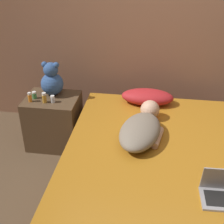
{
  "coord_description": "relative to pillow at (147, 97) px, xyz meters",
  "views": [
    {
      "loc": [
        -0.03,
        -2.08,
        2.04
      ],
      "look_at": [
        -0.37,
        0.24,
        0.68
      ],
      "focal_mm": 50.0,
      "sensor_mm": 36.0,
      "label": 1
    }
  ],
  "objects": [
    {
      "name": "bottle_orange",
      "position": [
        -1.16,
        -0.24,
        0.03
      ],
      "size": [
        0.04,
        0.04,
        0.1
      ],
      "color": "orange",
      "rests_on": "nightstand"
    },
    {
      "name": "ground_plane",
      "position": [
        0.08,
        -0.77,
        -0.57
      ],
      "size": [
        12.0,
        12.0,
        0.0
      ],
      "primitive_type": "plane",
      "color": "brown"
    },
    {
      "name": "wall_back",
      "position": [
        0.08,
        0.45,
        0.73
      ],
      "size": [
        8.0,
        0.06,
        2.6
      ],
      "color": "#996B51",
      "rests_on": "ground_plane"
    },
    {
      "name": "bottle_green",
      "position": [
        -1.14,
        -0.17,
        0.02
      ],
      "size": [
        0.04,
        0.04,
        0.07
      ],
      "color": "#3D8E4C",
      "rests_on": "nightstand"
    },
    {
      "name": "bed",
      "position": [
        0.08,
        -0.77,
        -0.33
      ],
      "size": [
        1.46,
        1.89,
        0.5
      ],
      "color": "#4C331E",
      "rests_on": "ground_plane"
    },
    {
      "name": "nightstand",
      "position": [
        -0.98,
        -0.14,
        -0.3
      ],
      "size": [
        0.54,
        0.45,
        0.56
      ],
      "color": "brown",
      "rests_on": "ground_plane"
    },
    {
      "name": "teddy_bear",
      "position": [
        -0.98,
        -0.05,
        0.14
      ],
      "size": [
        0.23,
        0.23,
        0.36
      ],
      "color": "#335693",
      "rests_on": "nightstand"
    },
    {
      "name": "pillow",
      "position": [
        0.0,
        0.0,
        0.0
      ],
      "size": [
        0.53,
        0.26,
        0.15
      ],
      "color": "red",
      "rests_on": "bed"
    },
    {
      "name": "bottle_amber",
      "position": [
        -1.01,
        -0.24,
        0.04
      ],
      "size": [
        0.04,
        0.04,
        0.11
      ],
      "color": "gold",
      "rests_on": "nightstand"
    },
    {
      "name": "laptop",
      "position": [
        0.57,
        -1.25,
        -0.03
      ],
      "size": [
        0.31,
        0.22,
        0.21
      ],
      "rotation": [
        0.0,
        0.0,
        0.04
      ],
      "color": "#9E9EA3",
      "rests_on": "bed"
    },
    {
      "name": "bottle_clear",
      "position": [
        -0.93,
        -0.22,
        0.02
      ],
      "size": [
        0.04,
        0.04,
        0.07
      ],
      "color": "silver",
      "rests_on": "nightstand"
    },
    {
      "name": "person_lying",
      "position": [
        -0.02,
        -0.6,
        0.01
      ],
      "size": [
        0.43,
        0.77,
        0.18
      ],
      "rotation": [
        0.0,
        0.0,
        -0.18
      ],
      "color": "gray",
      "rests_on": "bed"
    }
  ]
}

